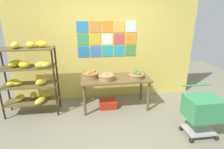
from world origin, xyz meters
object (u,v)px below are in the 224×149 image
object	(u,v)px
banana_shelf_unit	(29,76)
fruit_basket_back_right	(106,77)
display_table	(115,81)
shopping_cart	(202,109)
fruit_basket_left	(136,75)
produce_crate_under_table	(108,104)
fruit_basket_back_left	(91,75)

from	to	relation	value
banana_shelf_unit	fruit_basket_back_right	size ratio (longest dim) A/B	4.51
display_table	shopping_cart	size ratio (longest dim) A/B	1.72
fruit_basket_left	fruit_basket_back_right	bearing A→B (deg)	-175.86
banana_shelf_unit	produce_crate_under_table	size ratio (longest dim) A/B	4.03
fruit_basket_left	shopping_cart	bearing A→B (deg)	-53.09
fruit_basket_back_right	banana_shelf_unit	bearing A→B (deg)	175.99
banana_shelf_unit	display_table	bearing A→B (deg)	0.19
banana_shelf_unit	fruit_basket_left	bearing A→B (deg)	-1.59
fruit_basket_left	fruit_basket_back_right	distance (m)	0.65
display_table	fruit_basket_left	distance (m)	0.47
produce_crate_under_table	shopping_cart	distance (m)	1.93
fruit_basket_back_right	produce_crate_under_table	distance (m)	0.70
produce_crate_under_table	shopping_cart	xyz separation A→B (m)	(1.45, -1.20, 0.42)
display_table	fruit_basket_back_right	distance (m)	0.29
display_table	banana_shelf_unit	bearing A→B (deg)	-179.81
shopping_cart	banana_shelf_unit	bearing A→B (deg)	169.98
produce_crate_under_table	shopping_cart	size ratio (longest dim) A/B	0.44
shopping_cart	fruit_basket_left	bearing A→B (deg)	138.24
fruit_basket_back_left	produce_crate_under_table	distance (m)	0.79
fruit_basket_back_left	banana_shelf_unit	bearing A→B (deg)	-175.53
fruit_basket_back_right	fruit_basket_back_left	bearing A→B (deg)	147.40
display_table	shopping_cart	world-z (taller)	shopping_cart
fruit_basket_back_left	produce_crate_under_table	xyz separation A→B (m)	(0.37, -0.09, -0.69)
fruit_basket_left	fruit_basket_back_left	xyz separation A→B (m)	(-0.97, 0.16, 0.00)
banana_shelf_unit	shopping_cart	xyz separation A→B (m)	(3.04, -1.19, -0.33)
fruit_basket_back_right	produce_crate_under_table	world-z (taller)	fruit_basket_back_right
banana_shelf_unit	fruit_basket_left	distance (m)	2.20
fruit_basket_back_left	shopping_cart	distance (m)	2.24
fruit_basket_back_left	produce_crate_under_table	bearing A→B (deg)	-13.51
fruit_basket_back_left	display_table	bearing A→B (deg)	-9.59
fruit_basket_left	shopping_cart	world-z (taller)	shopping_cart
display_table	produce_crate_under_table	world-z (taller)	display_table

